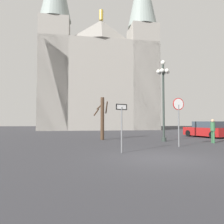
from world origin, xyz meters
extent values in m
plane|color=#38383D|center=(0.00, 0.00, 0.00)|extent=(120.00, 120.00, 0.00)
cube|color=gray|center=(-1.77, 32.03, 7.94)|extent=(21.83, 13.73, 15.88)
pyramid|color=gray|center=(-1.42, 26.88, 17.63)|extent=(7.48, 2.50, 3.50)
cylinder|color=gold|center=(-1.42, 26.88, 20.28)|extent=(0.70, 0.70, 1.80)
cube|color=gray|center=(-9.52, 27.82, 9.64)|extent=(5.32, 5.32, 19.28)
cube|color=gray|center=(6.49, 28.92, 9.64)|extent=(5.32, 5.32, 19.28)
cylinder|color=slate|center=(2.33, 3.61, 1.26)|extent=(0.08, 0.08, 2.52)
cylinder|color=red|center=(2.33, 3.61, 2.56)|extent=(0.72, 0.17, 0.73)
cylinder|color=white|center=(2.33, 3.59, 2.56)|extent=(0.63, 0.12, 0.64)
cylinder|color=slate|center=(-1.42, 1.54, 1.10)|extent=(0.07, 0.07, 2.21)
cube|color=black|center=(-1.42, 1.54, 2.21)|extent=(0.58, 0.30, 0.29)
cube|color=white|center=(-1.42, 1.52, 2.21)|extent=(0.48, 0.24, 0.20)
cylinder|color=#2D3833|center=(2.57, 6.90, 2.94)|extent=(0.16, 0.16, 5.88)
cylinder|color=#2D3833|center=(2.57, 6.90, 0.15)|extent=(0.36, 0.36, 0.30)
sphere|color=white|center=(2.57, 6.90, 6.06)|extent=(0.35, 0.35, 0.35)
sphere|color=white|center=(2.94, 6.90, 5.35)|extent=(0.32, 0.32, 0.32)
cylinder|color=#2D3833|center=(2.76, 6.90, 5.35)|extent=(0.05, 0.37, 0.05)
sphere|color=white|center=(2.76, 7.21, 5.35)|extent=(0.32, 0.32, 0.32)
cylinder|color=#2D3833|center=(2.67, 7.06, 5.35)|extent=(0.34, 0.23, 0.05)
sphere|color=white|center=(2.39, 7.21, 5.35)|extent=(0.32, 0.32, 0.32)
cylinder|color=#2D3833|center=(2.48, 7.06, 5.35)|extent=(0.34, 0.23, 0.05)
sphere|color=white|center=(2.21, 6.90, 5.35)|extent=(0.32, 0.32, 0.32)
cylinder|color=#2D3833|center=(2.39, 6.90, 5.35)|extent=(0.05, 0.37, 0.05)
sphere|color=white|center=(2.39, 6.58, 5.35)|extent=(0.32, 0.32, 0.32)
cylinder|color=#2D3833|center=(2.48, 6.74, 5.35)|extent=(0.34, 0.23, 0.05)
sphere|color=white|center=(2.76, 6.58, 5.35)|extent=(0.32, 0.32, 0.32)
cylinder|color=#2D3833|center=(2.67, 6.74, 5.35)|extent=(0.34, 0.23, 0.05)
cylinder|color=#473323|center=(-2.02, 8.72, 1.76)|extent=(0.30, 0.30, 3.52)
cylinder|color=#473323|center=(-1.67, 8.75, 2.68)|extent=(0.18, 0.80, 0.99)
cylinder|color=#473323|center=(-2.50, 8.91, 2.30)|extent=(0.50, 1.05, 0.66)
cylinder|color=#473323|center=(-2.17, 9.02, 2.82)|extent=(0.71, 0.42, 0.65)
cube|color=maroon|center=(8.10, 10.62, 0.54)|extent=(3.10, 4.53, 0.78)
cube|color=#333D47|center=(8.17, 10.43, 1.22)|extent=(2.32, 2.74, 0.59)
cylinder|color=black|center=(6.85, 11.68, 0.32)|extent=(0.42, 0.68, 0.64)
cylinder|color=black|center=(8.41, 12.23, 0.32)|extent=(0.42, 0.68, 0.64)
cylinder|color=black|center=(7.79, 9.02, 0.32)|extent=(0.42, 0.68, 0.64)
cylinder|color=#33663F|center=(5.61, 5.36, 0.41)|extent=(0.12, 0.12, 0.83)
cylinder|color=#33663F|center=(5.59, 5.51, 0.41)|extent=(0.12, 0.12, 0.83)
cylinder|color=#33663F|center=(5.60, 5.43, 1.14)|extent=(0.32, 0.32, 0.62)
sphere|color=tan|center=(5.60, 5.43, 1.56)|extent=(0.22, 0.22, 0.22)
camera|label=1|loc=(-2.79, -8.17, 1.50)|focal=32.64mm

